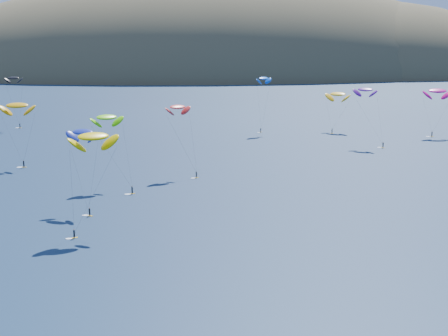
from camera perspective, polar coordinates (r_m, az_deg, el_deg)
The scene contains 11 objects.
island at distance 635.12m, azimuth 0.44°, elevation 7.80°, with size 730.00×300.00×210.00m.
kitesurfer_1 at distance 206.58m, azimuth -18.39°, elevation 5.45°, with size 10.73×8.32×21.71m.
kitesurfer_2 at distance 134.35m, azimuth -11.87°, elevation 2.84°, with size 11.34×11.83×22.83m.
kitesurfer_3 at distance 173.14m, azimuth -10.67°, elevation 4.57°, with size 12.65×16.05×21.12m.
kitesurfer_4 at distance 261.02m, azimuth 3.65°, elevation 8.18°, with size 8.39×7.46×24.37m.
kitesurfer_6 at distance 236.31m, azimuth 12.80°, elevation 7.00°, with size 10.59×12.79×22.91m.
kitesurfer_8 at distance 265.90m, azimuth 18.93°, elevation 6.69°, with size 11.79×7.47×21.10m.
kitesurfer_9 at distance 184.56m, azimuth -4.25°, elevation 5.57°, with size 10.00×11.83×21.92m.
kitesurfer_10 at distance 152.49m, azimuth -12.81°, elevation 3.22°, with size 9.25×13.52×20.47m.
kitesurfer_11 at distance 269.07m, azimuth 10.37°, elevation 6.66°, with size 11.46×14.90×18.32m.
kitesurfer_12 at distance 287.01m, azimuth -18.70°, elevation 7.79°, with size 8.11×5.48×23.65m.
Camera 1 is at (-22.76, -67.51, 42.01)m, focal length 50.00 mm.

